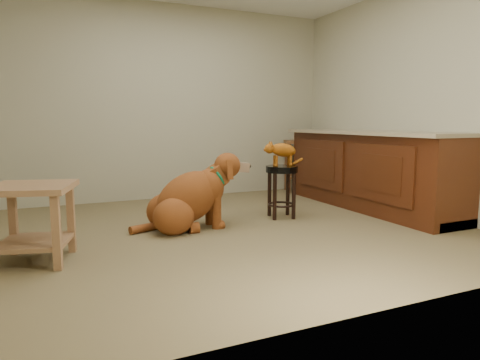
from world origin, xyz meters
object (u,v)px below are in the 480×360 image
padded_stool (282,181)px  tabby_kitten (281,151)px  golden_retriever (190,199)px  wood_stool (299,165)px  side_table (33,211)px

padded_stool → tabby_kitten: size_ratio=1.18×
golden_retriever → wood_stool: bearing=34.9°
side_table → tabby_kitten: tabby_kitten is taller
side_table → tabby_kitten: size_ratio=1.44×
golden_retriever → tabby_kitten: 1.15m
padded_stool → side_table: side_table is taller
side_table → tabby_kitten: 2.52m
wood_stool → side_table: wood_stool is taller
golden_retriever → side_table: bearing=-159.8°
padded_stool → golden_retriever: 1.08m
wood_stool → golden_retriever: bearing=-145.8°
padded_stool → tabby_kitten: bearing=161.3°
wood_stool → side_table: size_ratio=1.10×
wood_stool → golden_retriever: wood_stool is taller
wood_stool → tabby_kitten: size_ratio=1.58×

